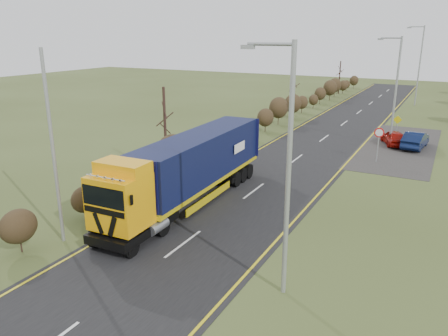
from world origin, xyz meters
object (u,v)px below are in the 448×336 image
at_px(car_red_hatchback, 394,138).
at_px(streetlight_near, 286,163).
at_px(lorry, 189,166).
at_px(car_blue_sedan, 415,140).

relative_size(car_red_hatchback, streetlight_near, 0.41).
relative_size(lorry, car_blue_sedan, 3.31).
xyz_separation_m(lorry, car_red_hatchback, (8.38, 19.99, -1.60)).
xyz_separation_m(car_red_hatchback, streetlight_near, (-0.67, -25.88, 4.41)).
distance_m(lorry, streetlight_near, 10.10).
relative_size(lorry, streetlight_near, 1.56).
xyz_separation_m(car_red_hatchback, car_blue_sedan, (1.75, -0.31, 0.06)).
relative_size(car_red_hatchback, car_blue_sedan, 0.88).
relative_size(lorry, car_red_hatchback, 3.76).
bearing_deg(car_blue_sedan, lorry, 69.23).
bearing_deg(car_red_hatchback, streetlight_near, 66.54).
distance_m(car_red_hatchback, streetlight_near, 26.26).
bearing_deg(streetlight_near, car_red_hatchback, 88.52).
height_order(lorry, car_blue_sedan, lorry).
distance_m(car_red_hatchback, car_blue_sedan, 1.78).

